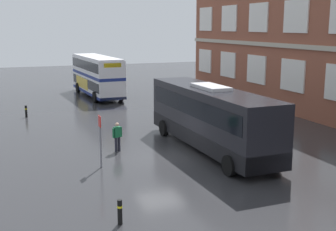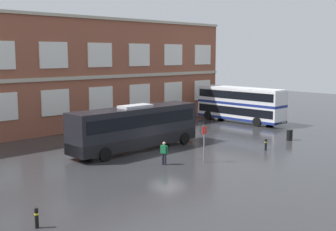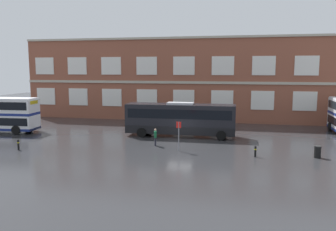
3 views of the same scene
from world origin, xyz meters
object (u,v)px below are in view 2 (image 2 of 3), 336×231
Objects in this scene: bus_stand_flag at (204,141)px; station_litter_bin at (290,135)px; double_decker_middle at (240,104)px; safety_bollard_west at (37,218)px; waiting_passenger at (164,152)px; safety_bollard_east at (266,144)px; touring_coach at (136,128)px.

station_litter_bin is (11.93, 0.04, -1.12)m from bus_stand_flag.
double_decker_middle is 34.40m from safety_bollard_west.
safety_bollard_west is at bearing -169.26° from bus_stand_flag.
station_litter_bin is at bearing 6.05° from safety_bollard_west.
safety_bollard_west is (-12.01, -4.32, -0.44)m from waiting_passenger.
bus_stand_flag is at bearing 173.20° from safety_bollard_east.
waiting_passenger is at bearing 165.92° from safety_bollard_east.
double_decker_middle reaches higher than touring_coach.
safety_bollard_east is at bearing -6.80° from bus_stand_flag.
safety_bollard_west is (-13.55, -9.46, -1.42)m from touring_coach.
double_decker_middle is at bearing 29.69° from bus_stand_flag.
safety_bollard_east is at bearing -170.54° from station_litter_bin.
station_litter_bin reaches higher than safety_bollard_west.
touring_coach is (-18.39, -3.19, -0.24)m from double_decker_middle.
touring_coach reaches higher than waiting_passenger.
bus_stand_flag is (1.06, -6.69, -0.27)m from touring_coach.
waiting_passenger is 1.79× the size of safety_bollard_west.
touring_coach is at bearing 98.97° from bus_stand_flag.
touring_coach is 5.46m from waiting_passenger.
double_decker_middle is 10.71× the size of station_litter_bin.
touring_coach is at bearing 34.91° from safety_bollard_west.
bus_stand_flag is (2.60, -1.55, 0.70)m from waiting_passenger.
double_decker_middle is 15.10m from safety_bollard_east.
touring_coach reaches higher than station_litter_bin.
waiting_passenger is at bearing 174.09° from station_litter_bin.
touring_coach is at bearing 136.32° from safety_bollard_east.
double_decker_middle reaches higher than waiting_passenger.
station_litter_bin is at bearing -118.78° from double_decker_middle.
double_decker_middle is 6.49× the size of waiting_passenger.
safety_bollard_west is (-26.54, -2.81, -0.03)m from station_litter_bin.
double_decker_middle reaches higher than station_litter_bin.
safety_bollard_east is at bearing 5.23° from safety_bollard_west.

